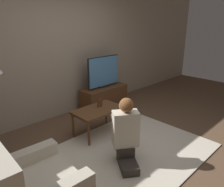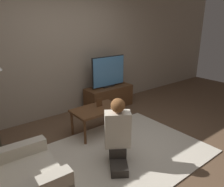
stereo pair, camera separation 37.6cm
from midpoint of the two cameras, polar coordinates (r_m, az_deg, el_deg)
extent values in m
plane|color=brown|center=(3.40, 1.68, -14.80)|extent=(10.00, 10.00, 0.00)
cube|color=tan|center=(4.44, -16.66, 10.41)|extent=(10.00, 0.06, 2.60)
cube|color=beige|center=(3.40, 1.68, -14.69)|extent=(2.28, 1.80, 0.02)
cube|color=brown|center=(4.89, -4.30, -0.99)|extent=(1.07, 0.44, 0.48)
cube|color=black|center=(4.81, -4.37, 1.91)|extent=(0.28, 0.08, 0.04)
cube|color=black|center=(4.74, -4.53, 5.75)|extent=(0.84, 0.03, 0.65)
cube|color=#4C8CC6|center=(4.73, -4.47, 5.74)|extent=(0.81, 0.04, 0.62)
cube|color=brown|center=(3.70, -6.54, -4.37)|extent=(0.84, 0.50, 0.04)
cylinder|color=brown|center=(3.45, -9.25, -10.51)|extent=(0.04, 0.04, 0.42)
cylinder|color=brown|center=(3.88, -0.05, -6.82)|extent=(0.04, 0.04, 0.42)
cylinder|color=brown|center=(3.77, -12.99, -8.15)|extent=(0.04, 0.04, 0.42)
cylinder|color=brown|center=(4.16, -4.09, -5.03)|extent=(0.04, 0.04, 0.42)
cylinder|color=#4C4233|center=(3.70, -29.54, -14.22)|extent=(0.28, 0.28, 0.03)
cube|color=beige|center=(2.77, -25.81, -18.76)|extent=(0.78, 0.17, 0.56)
cube|color=#332D28|center=(3.03, 0.38, -17.95)|extent=(0.42, 0.47, 0.11)
cube|color=#332D28|center=(3.08, -0.16, -14.37)|extent=(0.32, 0.32, 0.14)
cube|color=beige|center=(2.93, -0.17, -9.25)|extent=(0.39, 0.36, 0.48)
sphere|color=#DBAD8E|center=(2.79, -0.17, -3.21)|extent=(0.18, 0.18, 0.18)
sphere|color=brown|center=(2.76, -0.10, -3.10)|extent=(0.19, 0.19, 0.19)
cube|color=black|center=(3.24, -1.30, -5.87)|extent=(0.13, 0.11, 0.04)
cylinder|color=beige|center=(3.15, 0.88, -6.62)|extent=(0.23, 0.29, 0.07)
cylinder|color=beige|center=(3.12, -2.82, -6.89)|extent=(0.23, 0.29, 0.07)
cube|color=brown|center=(3.75, -6.09, -2.49)|extent=(0.11, 0.01, 0.15)
camera|label=1|loc=(0.19, -92.83, -0.95)|focal=35.00mm
camera|label=2|loc=(0.19, 87.17, 0.95)|focal=35.00mm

